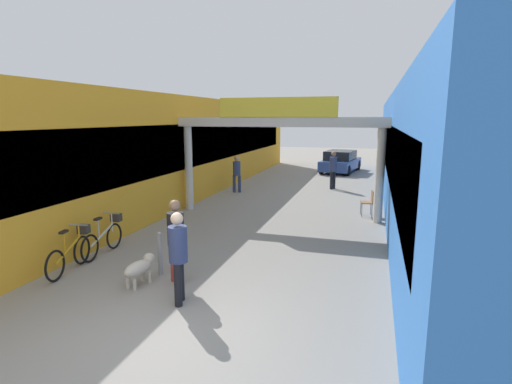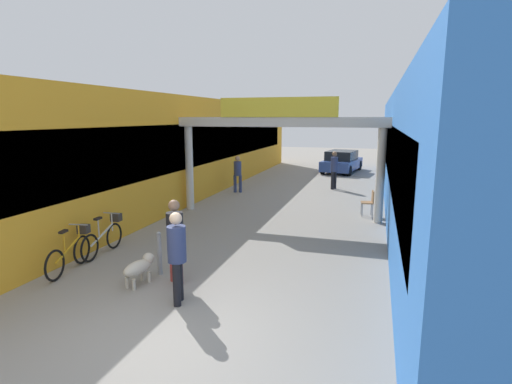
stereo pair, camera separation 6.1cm
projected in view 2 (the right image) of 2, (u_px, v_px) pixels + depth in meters
The scene contains 14 objects.
ground_plane at pixel (156, 334), 6.31m from camera, with size 80.00×80.00×0.00m, color gray.
storefront_left at pixel (182, 147), 17.72m from camera, with size 3.00×26.00×4.16m.
storefront_right at pixel (430, 152), 14.83m from camera, with size 3.00×26.00×4.16m.
arcade_sign_gateway at pixel (278, 134), 13.39m from camera, with size 7.40×0.47×4.01m.
pedestrian_with_dog at pixel (175, 236), 8.10m from camera, with size 0.46×0.46×1.75m.
pedestrian_companion at pixel (177, 252), 7.19m from camera, with size 0.42×0.42×1.72m.
pedestrian_carrying_crate at pixel (238, 172), 18.01m from camera, with size 0.41×0.41×1.66m.
pedestrian_elderly_walking at pixel (334, 167), 18.83m from camera, with size 0.45×0.45×1.79m.
dog_on_leash at pixel (140, 267), 8.14m from camera, with size 0.45×0.83×0.59m.
bicycle_orange_nearest at pixel (72, 251), 8.89m from camera, with size 0.47×1.68×0.98m.
bicycle_silver_second at pixel (105, 236), 9.99m from camera, with size 0.46×1.69×0.98m.
bollard_post_metal at pixel (159, 253), 8.62m from camera, with size 0.10×0.10×0.97m.
cafe_chair_wood_nearer at pixel (370, 201), 13.75m from camera, with size 0.45×0.45×0.89m.
parked_car_blue at pixel (342, 162), 24.79m from camera, with size 2.36×4.23×1.33m.
Camera 2 is at (3.19, -5.08, 3.38)m, focal length 28.00 mm.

